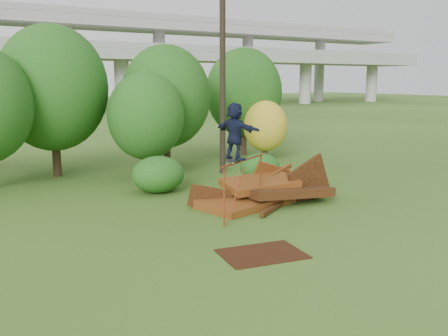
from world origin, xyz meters
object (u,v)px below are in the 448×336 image
scrap_pile (265,192)px  flat_plate (262,254)px  utility_pole (223,65)px  skater (235,131)px

scrap_pile → flat_plate: 5.53m
utility_pole → scrap_pile: bearing=-107.6°
skater → scrap_pile: bearing=-73.4°
flat_plate → utility_pole: (5.24, 10.22, 5.13)m
scrap_pile → flat_plate: size_ratio=2.69×
scrap_pile → utility_pole: bearing=72.4°
scrap_pile → utility_pole: (1.86, 5.87, 4.74)m
scrap_pile → flat_plate: bearing=-127.8°
skater → flat_plate: 4.26m
utility_pole → skater: bearing=-119.6°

